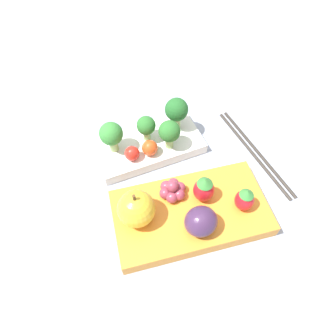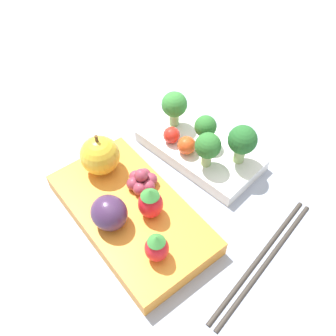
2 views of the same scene
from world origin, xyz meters
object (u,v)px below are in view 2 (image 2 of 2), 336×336
apple (100,155)px  grape_cluster (142,181)px  cherry_tomato_0 (172,135)px  cherry_tomato_1 (187,146)px  broccoli_floret_2 (242,141)px  strawberry_0 (157,247)px  bento_box_savoury (200,150)px  broccoli_floret_1 (208,147)px  broccoli_floret_0 (174,106)px  strawberry_1 (150,203)px  bento_box_fruit (131,213)px  broccoli_floret_3 (205,127)px  chopsticks_pair (263,259)px  plum (109,213)px

apple → grape_cluster: 0.07m
cherry_tomato_0 → grape_cluster: grape_cluster is taller
cherry_tomato_1 → cherry_tomato_0: bearing=177.0°
broccoli_floret_2 → cherry_tomato_1: size_ratio=2.28×
cherry_tomato_0 → strawberry_0: 0.19m
apple → bento_box_savoury: bearing=62.4°
broccoli_floret_1 → grape_cluster: (-0.04, -0.09, -0.02)m
cherry_tomato_0 → broccoli_floret_0: bearing=126.1°
broccoli_floret_2 → strawberry_1: broccoli_floret_2 is taller
grape_cluster → bento_box_fruit: bearing=-68.5°
bento_box_savoury → broccoli_floret_3: 0.04m
apple → chopsticks_pair: apple is taller
cherry_tomato_0 → apple: size_ratio=0.40×
broccoli_floret_2 → broccoli_floret_1: bearing=-128.9°
bento_box_savoury → cherry_tomato_0: (-0.04, -0.02, 0.02)m
plum → bento_box_fruit: bearing=86.5°
broccoli_floret_2 → broccoli_floret_3: broccoli_floret_2 is taller
broccoli_floret_2 → apple: (-0.13, -0.14, -0.01)m
bento_box_savoury → plum: size_ratio=4.00×
chopsticks_pair → broccoli_floret_0: bearing=158.1°
bento_box_fruit → apple: (-0.08, 0.02, 0.04)m
broccoli_floret_3 → chopsticks_pair: broccoli_floret_3 is taller
broccoli_floret_2 → grape_cluster: 0.14m
apple → plum: 0.09m
broccoli_floret_0 → plum: 0.20m
cherry_tomato_1 → apple: apple is taller
strawberry_0 → plum: size_ratio=0.92×
broccoli_floret_1 → strawberry_0: (0.05, -0.15, -0.01)m
broccoli_floret_3 → cherry_tomato_0: 0.05m
bento_box_fruit → cherry_tomato_0: bearing=109.5°
broccoli_floret_1 → broccoli_floret_2: size_ratio=0.90×
cherry_tomato_0 → strawberry_1: (0.07, -0.11, 0.02)m
strawberry_0 → grape_cluster: (-0.08, 0.06, -0.01)m
broccoli_floret_2 → chopsticks_pair: (0.11, -0.10, -0.06)m
apple → plum: bearing=-34.2°
chopsticks_pair → cherry_tomato_0: bearing=163.4°
broccoli_floret_0 → bento_box_savoury: bearing=-7.6°
bento_box_savoury → broccoli_floret_1: 0.06m
strawberry_1 → chopsticks_pair: size_ratio=0.22×
apple → broccoli_floret_2: bearing=48.6°
cherry_tomato_0 → grape_cluster: 0.10m
broccoli_floret_1 → strawberry_1: (0.00, -0.11, -0.01)m
strawberry_1 → chopsticks_pair: strawberry_1 is taller
bento_box_savoury → cherry_tomato_1: 0.03m
bento_box_savoury → strawberry_0: bearing=-65.7°
bento_box_fruit → chopsticks_pair: bearing=22.3°
broccoli_floret_2 → cherry_tomato_0: broccoli_floret_2 is taller
cherry_tomato_0 → grape_cluster: (0.03, -0.09, 0.00)m
bento_box_fruit → broccoli_floret_3: 0.16m
broccoli_floret_3 → chopsticks_pair: bearing=-28.5°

